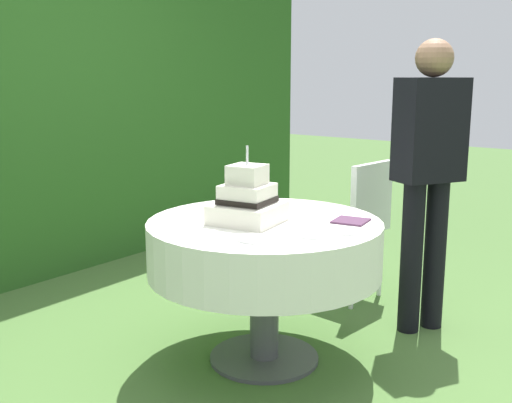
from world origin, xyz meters
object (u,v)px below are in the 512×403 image
object	(u,v)px
napkin_stack	(351,221)
garden_chair	(357,217)
serving_plate_near	(346,231)
serving_plate_left	(312,234)
serving_plate_far	(254,239)
standing_person	(428,166)
wedding_cake	(247,201)
cake_table	(264,248)

from	to	relation	value
napkin_stack	garden_chair	world-z (taller)	garden_chair
napkin_stack	garden_chair	xyz separation A→B (m)	(0.81, 0.40, -0.18)
serving_plate_near	serving_plate_left	bearing A→B (deg)	147.91
napkin_stack	serving_plate_far	bearing A→B (deg)	163.04
napkin_stack	standing_person	distance (m)	0.66
serving_plate_near	serving_plate_far	world-z (taller)	same
serving_plate_far	napkin_stack	size ratio (longest dim) A/B	0.94
garden_chair	standing_person	size ratio (longest dim) A/B	0.56
napkin_stack	garden_chair	distance (m)	0.92
napkin_stack	wedding_cake	bearing A→B (deg)	128.85
wedding_cake	serving_plate_near	xyz separation A→B (m)	(0.12, -0.47, -0.10)
serving_plate_far	napkin_stack	world-z (taller)	serving_plate_far
wedding_cake	cake_table	bearing A→B (deg)	-33.59
cake_table	standing_person	distance (m)	1.03
serving_plate_left	garden_chair	bearing A→B (deg)	18.80
cake_table	standing_person	xyz separation A→B (m)	(0.86, -0.46, 0.35)
wedding_cake	serving_plate_near	bearing A→B (deg)	-75.60
wedding_cake	garden_chair	size ratio (longest dim) A/B	0.42
cake_table	napkin_stack	distance (m)	0.44
serving_plate_near	wedding_cake	bearing A→B (deg)	104.40
napkin_stack	standing_person	bearing A→B (deg)	-11.42
serving_plate_near	napkin_stack	xyz separation A→B (m)	(0.19, 0.08, -0.00)
serving_plate_far	garden_chair	size ratio (longest dim) A/B	0.16
standing_person	serving_plate_near	bearing A→B (deg)	177.04
serving_plate_near	garden_chair	distance (m)	1.12
serving_plate_near	napkin_stack	world-z (taller)	serving_plate_near
cake_table	standing_person	bearing A→B (deg)	-28.47
cake_table	garden_chair	bearing A→B (deg)	3.08
serving_plate_far	napkin_stack	xyz separation A→B (m)	(0.55, -0.17, -0.00)
wedding_cake	serving_plate_left	world-z (taller)	wedding_cake
wedding_cake	standing_person	size ratio (longest dim) A/B	0.23
wedding_cake	serving_plate_left	distance (m)	0.39
serving_plate_near	standing_person	size ratio (longest dim) A/B	0.09
serving_plate_far	serving_plate_left	bearing A→B (deg)	-36.96
garden_chair	standing_person	xyz separation A→B (m)	(-0.19, -0.52, 0.39)
cake_table	napkin_stack	bearing A→B (deg)	-54.85
serving_plate_near	serving_plate_far	distance (m)	0.43
standing_person	serving_plate_left	bearing A→B (deg)	172.13
serving_plate_far	napkin_stack	distance (m)	0.57
cake_table	serving_plate_near	xyz separation A→B (m)	(0.05, -0.42, 0.14)
napkin_stack	standing_person	xyz separation A→B (m)	(0.62, -0.12, 0.20)
serving_plate_near	standing_person	bearing A→B (deg)	-2.96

